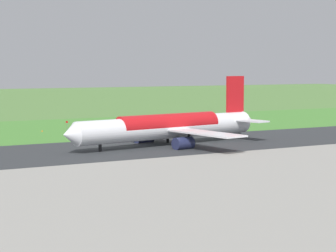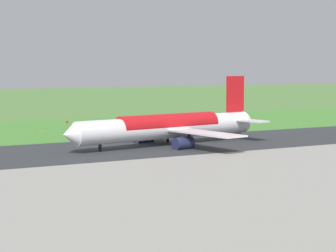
{
  "view_description": "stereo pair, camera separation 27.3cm",
  "coord_description": "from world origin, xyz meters",
  "views": [
    {
      "loc": [
        77.04,
        125.82,
        17.93
      ],
      "look_at": [
        8.16,
        0.0,
        4.5
      ],
      "focal_mm": 67.02,
      "sensor_mm": 36.0,
      "label": 1
    },
    {
      "loc": [
        76.8,
        125.95,
        17.93
      ],
      "look_at": [
        8.16,
        0.0,
        4.5
      ],
      "focal_mm": 67.02,
      "sensor_mm": 36.0,
      "label": 2
    }
  ],
  "objects": [
    {
      "name": "airliner_main",
      "position": [
        7.79,
        -0.06,
        4.35
      ],
      "size": [
        54.03,
        44.4,
        15.88
      ],
      "color": "white",
      "rests_on": "ground"
    },
    {
      "name": "no_stopping_sign",
      "position": [
        16.35,
        -45.76,
        1.53
      ],
      "size": [
        0.6,
        0.1,
        2.58
      ],
      "color": "slate",
      "rests_on": "ground"
    },
    {
      "name": "ground_plane",
      "position": [
        0.0,
        0.0,
        0.0
      ],
      "size": [
        800.0,
        800.0,
        0.0
      ],
      "primitive_type": "plane",
      "color": "#547F3D"
    },
    {
      "name": "grass_verge_foreground",
      "position": [
        0.0,
        -42.21,
        0.02
      ],
      "size": [
        600.0,
        80.0,
        0.04
      ],
      "primitive_type": "cube",
      "color": "#478534",
      "rests_on": "ground"
    },
    {
      "name": "traffic_cone_orange",
      "position": [
        24.32,
        -43.85,
        0.28
      ],
      "size": [
        0.4,
        0.4,
        0.55
      ],
      "primitive_type": "cone",
      "color": "orange",
      "rests_on": "ground"
    },
    {
      "name": "runway_asphalt",
      "position": [
        0.0,
        0.0,
        0.03
      ],
      "size": [
        600.0,
        33.55,
        0.06
      ],
      "primitive_type": "cube",
      "color": "#2D3033",
      "rests_on": "ground"
    }
  ]
}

